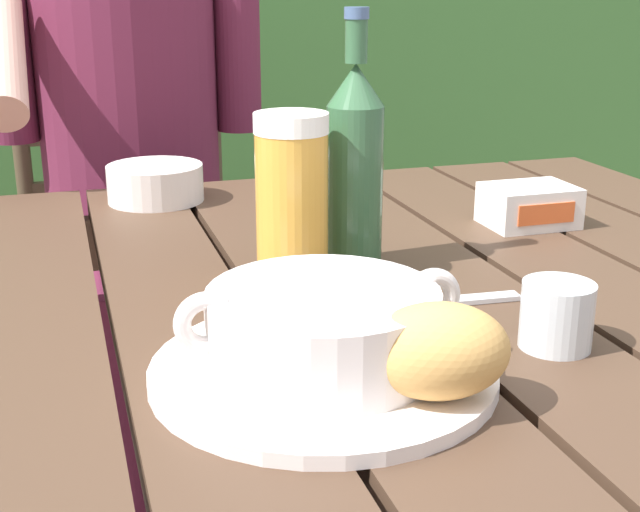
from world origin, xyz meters
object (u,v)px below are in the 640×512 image
at_px(bread_roll, 438,351).
at_px(person_eating, 133,165).
at_px(diner_bowl, 155,183).
at_px(serving_plate, 323,371).
at_px(beer_bottle, 355,163).
at_px(chair_near_diner, 134,270).
at_px(soup_bowl, 323,326).
at_px(butter_tub, 529,206).
at_px(table_knife, 424,303).
at_px(water_glass_small, 557,315).
at_px(beer_glass, 293,201).

bearing_deg(bread_roll, person_eating, 97.04).
bearing_deg(diner_bowl, person_eating, 90.47).
distance_m(serving_plate, bread_roll, 0.11).
relative_size(serving_plate, beer_bottle, 1.01).
height_order(chair_near_diner, soup_bowl, chair_near_diner).
distance_m(chair_near_diner, serving_plate, 1.19).
bearing_deg(diner_bowl, beer_bottle, -63.80).
xyz_separation_m(serving_plate, butter_tub, (0.39, 0.35, 0.02)).
bearing_deg(chair_near_diner, table_knife, -78.92).
relative_size(chair_near_diner, table_knife, 5.63).
distance_m(chair_near_diner, water_glass_small, 1.23).
xyz_separation_m(serving_plate, table_knife, (0.14, 0.12, -0.00)).
bearing_deg(chair_near_diner, water_glass_small, -76.72).
bearing_deg(serving_plate, diner_bowl, 95.51).
distance_m(water_glass_small, diner_bowl, 0.68).
bearing_deg(person_eating, soup_bowl, -86.26).
bearing_deg(bread_roll, serving_plate, 130.60).
bearing_deg(table_knife, diner_bowl, 112.03).
xyz_separation_m(person_eating, bread_roll, (0.13, -1.04, 0.06)).
relative_size(beer_glass, water_glass_small, 2.84).
bearing_deg(table_knife, butter_tub, 42.85).
distance_m(chair_near_diner, person_eating, 0.33).
distance_m(bread_roll, beer_glass, 0.30).
xyz_separation_m(chair_near_diner, person_eating, (-0.00, -0.19, 0.27)).
height_order(beer_glass, diner_bowl, beer_glass).
bearing_deg(soup_bowl, diner_bowl, 95.51).
bearing_deg(beer_glass, water_glass_small, -51.75).
bearing_deg(table_knife, bread_roll, -111.34).
distance_m(chair_near_diner, beer_glass, 1.01).
relative_size(bread_roll, beer_bottle, 0.43).
bearing_deg(diner_bowl, water_glass_small, -66.33).
xyz_separation_m(bread_roll, table_knife, (0.08, 0.20, -0.04)).
height_order(beer_bottle, water_glass_small, beer_bottle).
xyz_separation_m(beer_glass, table_knife, (0.11, -0.10, -0.09)).
distance_m(beer_bottle, table_knife, 0.18).
xyz_separation_m(bread_roll, beer_glass, (-0.03, 0.30, 0.04)).
bearing_deg(person_eating, chair_near_diner, 89.18).
bearing_deg(soup_bowl, water_glass_small, -0.30).
height_order(chair_near_diner, bread_roll, chair_near_diner).
relative_size(soup_bowl, water_glass_small, 3.74).
relative_size(person_eating, water_glass_small, 19.73).
bearing_deg(serving_plate, beer_glass, 80.71).
distance_m(soup_bowl, beer_bottle, 0.30).
bearing_deg(soup_bowl, beer_bottle, 65.85).
bearing_deg(beer_bottle, table_knife, -79.81).
xyz_separation_m(beer_bottle, table_knife, (0.03, -0.14, -0.11)).
height_order(water_glass_small, butter_tub, water_glass_small).
bearing_deg(water_glass_small, beer_bottle, 110.04).
bearing_deg(water_glass_small, chair_near_diner, 103.28).
relative_size(soup_bowl, butter_tub, 2.10).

